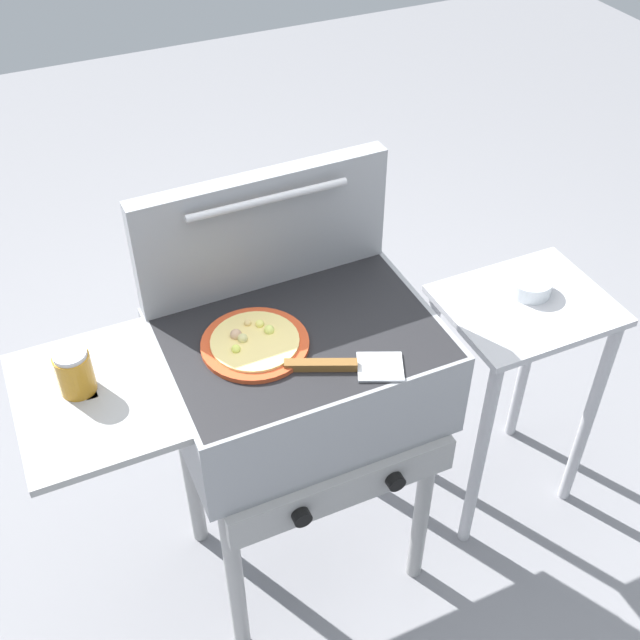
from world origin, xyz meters
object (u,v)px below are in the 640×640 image
pizza_cheese (255,343)px  spatula (345,366)px  prep_table (514,362)px  grill (297,380)px  topping_bowl_near (530,286)px  sauce_jar (74,372)px

pizza_cheese → spatula: bearing=-43.8°
pizza_cheese → prep_table: 0.85m
spatula → grill: bearing=111.6°
spatula → prep_table: 0.73m
grill → topping_bowl_near: size_ratio=8.28×
topping_bowl_near → prep_table: bearing=-129.3°
grill → topping_bowl_near: grill is taller
grill → spatula: 0.22m
pizza_cheese → topping_bowl_near: (0.80, 0.04, -0.12)m
spatula → prep_table: spatula is taller
grill → sauce_jar: 0.52m
grill → topping_bowl_near: bearing=3.3°
sauce_jar → spatula: size_ratio=0.41×
pizza_cheese → prep_table: (0.77, 0.00, -0.36)m
grill → prep_table: (0.67, 0.00, -0.21)m
topping_bowl_near → spatula: bearing=-164.0°
pizza_cheese → spatula: size_ratio=0.94×
spatula → topping_bowl_near: size_ratio=2.25×
pizza_cheese → sauce_jar: 0.39m
grill → pizza_cheese: (-0.10, 0.00, 0.15)m
spatula → topping_bowl_near: bearing=16.0°
grill → spatula: bearing=-68.4°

